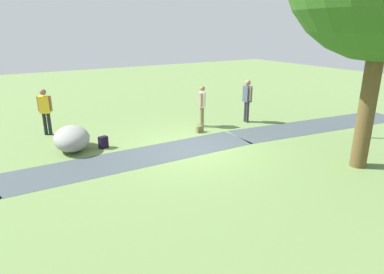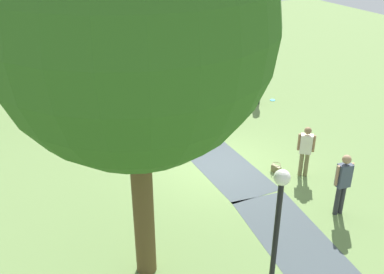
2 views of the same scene
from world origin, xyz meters
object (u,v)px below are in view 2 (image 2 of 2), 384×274
at_px(lawn_boulder, 219,107).
at_px(large_shade_tree, 132,26).
at_px(passerby_on_path, 343,180).
at_px(woman_with_handbag, 306,148).
at_px(man_near_boulder, 259,81).
at_px(backpack_by_boulder, 223,122).
at_px(frisbee_on_grass, 273,100).
at_px(lamp_post, 276,237).
at_px(handbag_on_grass, 276,169).

bearing_deg(lawn_boulder, large_shade_tree, 139.84).
distance_m(lawn_boulder, passerby_on_path, 7.22).
height_order(lawn_boulder, woman_with_handbag, woman_with_handbag).
height_order(large_shade_tree, woman_with_handbag, large_shade_tree).
distance_m(large_shade_tree, man_near_boulder, 11.71).
xyz_separation_m(man_near_boulder, backpack_by_boulder, (-1.33, 2.53, -0.82)).
height_order(woman_with_handbag, backpack_by_boulder, woman_with_handbag).
distance_m(passerby_on_path, frisbee_on_grass, 8.33).
xyz_separation_m(lamp_post, handbag_on_grass, (4.71, -3.66, -2.08)).
relative_size(lawn_boulder, backpack_by_boulder, 4.61).
xyz_separation_m(man_near_boulder, frisbee_on_grass, (-0.01, -0.77, -1.01)).
xyz_separation_m(lawn_boulder, passerby_on_path, (-7.19, 0.33, 0.67)).
height_order(woman_with_handbag, frisbee_on_grass, woman_with_handbag).
xyz_separation_m(lamp_post, woman_with_handbag, (4.20, -4.30, -1.25)).
distance_m(man_near_boulder, passerby_on_path, 7.99).
xyz_separation_m(large_shade_tree, handbag_on_grass, (2.18, -5.23, -5.44)).
height_order(lamp_post, handbag_on_grass, lamp_post).
bearing_deg(lamp_post, man_near_boulder, -33.22).
height_order(lawn_boulder, handbag_on_grass, lawn_boulder).
xyz_separation_m(lawn_boulder, frisbee_on_grass, (0.39, -2.97, -0.39)).
bearing_deg(handbag_on_grass, lamp_post, 142.16).
height_order(large_shade_tree, frisbee_on_grass, large_shade_tree).
bearing_deg(handbag_on_grass, passerby_on_path, -174.79).
distance_m(woman_with_handbag, backpack_by_boulder, 4.35).
xyz_separation_m(large_shade_tree, man_near_boulder, (7.25, -7.97, -4.57)).
xyz_separation_m(lamp_post, backpack_by_boulder, (8.46, -3.87, -2.03)).
bearing_deg(man_near_boulder, large_shade_tree, 132.28).
distance_m(lamp_post, frisbee_on_grass, 12.33).
distance_m(handbag_on_grass, backpack_by_boulder, 3.75).
relative_size(handbag_on_grass, backpack_by_boulder, 0.85).
distance_m(large_shade_tree, passerby_on_path, 7.09).
relative_size(large_shade_tree, passerby_on_path, 4.52).
bearing_deg(passerby_on_path, large_shade_tree, 86.50).
relative_size(lawn_boulder, man_near_boulder, 1.06).
bearing_deg(large_shade_tree, lamp_post, -148.30).
relative_size(man_near_boulder, frisbee_on_grass, 7.59).
bearing_deg(frisbee_on_grass, lamp_post, 143.69).
bearing_deg(lamp_post, large_shade_tree, 31.70).
bearing_deg(man_near_boulder, handbag_on_grass, 151.56).
xyz_separation_m(large_shade_tree, passerby_on_path, (-0.33, -5.46, -4.52)).
height_order(large_shade_tree, handbag_on_grass, large_shade_tree).
height_order(large_shade_tree, backpack_by_boulder, large_shade_tree).
bearing_deg(lawn_boulder, backpack_by_boulder, 159.73).
relative_size(woman_with_handbag, passerby_on_path, 0.92).
height_order(man_near_boulder, frisbee_on_grass, man_near_boulder).
relative_size(lamp_post, frisbee_on_grass, 15.66).
height_order(lamp_post, passerby_on_path, lamp_post).
relative_size(lamp_post, backpack_by_boulder, 9.00).
bearing_deg(passerby_on_path, lawn_boulder, -2.61).
bearing_deg(frisbee_on_grass, man_near_boulder, 89.33).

